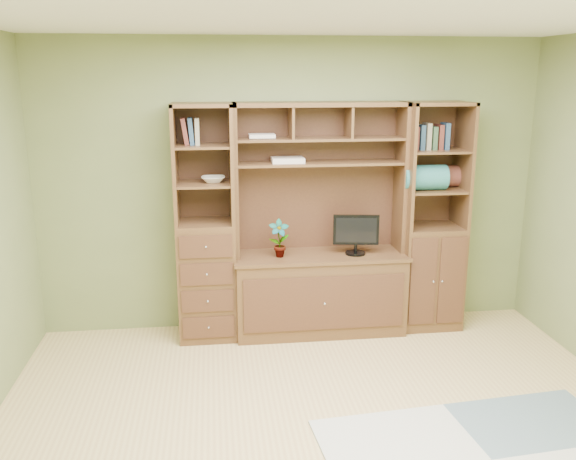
{
  "coord_description": "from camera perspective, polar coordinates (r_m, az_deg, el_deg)",
  "views": [
    {
      "loc": [
        -0.71,
        -3.36,
        2.28
      ],
      "look_at": [
        -0.13,
        1.2,
        1.1
      ],
      "focal_mm": 38.0,
      "sensor_mm": 36.0,
      "label": 1
    }
  ],
  "objects": [
    {
      "name": "room",
      "position": [
        3.58,
        4.52,
        -1.59
      ],
      "size": [
        4.6,
        4.1,
        2.64
      ],
      "color": "tan",
      "rests_on": "ground"
    },
    {
      "name": "center_hutch",
      "position": [
        5.33,
        3.06,
        0.76
      ],
      "size": [
        1.54,
        0.53,
        2.05
      ],
      "primitive_type": "cube",
      "color": "#54351D",
      "rests_on": "ground"
    },
    {
      "name": "left_tower",
      "position": [
        5.29,
        -7.73,
        0.54
      ],
      "size": [
        0.5,
        0.45,
        2.05
      ],
      "primitive_type": "cube",
      "color": "#54351D",
      "rests_on": "ground"
    },
    {
      "name": "right_tower",
      "position": [
        5.64,
        13.3,
        1.14
      ],
      "size": [
        0.55,
        0.45,
        2.05
      ],
      "primitive_type": "cube",
      "color": "#54351D",
      "rests_on": "ground"
    },
    {
      "name": "monitor",
      "position": [
        5.37,
        6.39,
        0.25
      ],
      "size": [
        0.42,
        0.24,
        0.49
      ],
      "primitive_type": "cube",
      "rotation": [
        0.0,
        0.0,
        -0.16
      ],
      "color": "black",
      "rests_on": "center_hutch"
    },
    {
      "name": "orchid",
      "position": [
        5.28,
        -0.84,
        -0.8
      ],
      "size": [
        0.18,
        0.12,
        0.33
      ],
      "primitive_type": "imported",
      "color": "#B84D3E",
      "rests_on": "center_hutch"
    },
    {
      "name": "magazines",
      "position": [
        5.28,
        -0.04,
        6.58
      ],
      "size": [
        0.28,
        0.2,
        0.04
      ],
      "primitive_type": "cube",
      "color": "beige",
      "rests_on": "center_hutch"
    },
    {
      "name": "bowl",
      "position": [
        5.21,
        -7.02,
        4.73
      ],
      "size": [
        0.2,
        0.2,
        0.05
      ],
      "primitive_type": "imported",
      "color": "silver",
      "rests_on": "left_tower"
    },
    {
      "name": "blanket_teal",
      "position": [
        5.48,
        12.63,
        4.81
      ],
      "size": [
        0.38,
        0.22,
        0.22
      ],
      "primitive_type": "cube",
      "color": "#2A6F6E",
      "rests_on": "right_tower"
    },
    {
      "name": "blanket_red",
      "position": [
        5.69,
        14.58,
        4.9
      ],
      "size": [
        0.34,
        0.19,
        0.19
      ],
      "primitive_type": "cube",
      "color": "brown",
      "rests_on": "right_tower"
    }
  ]
}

